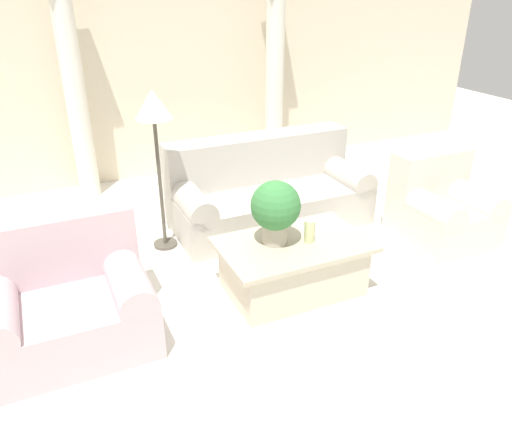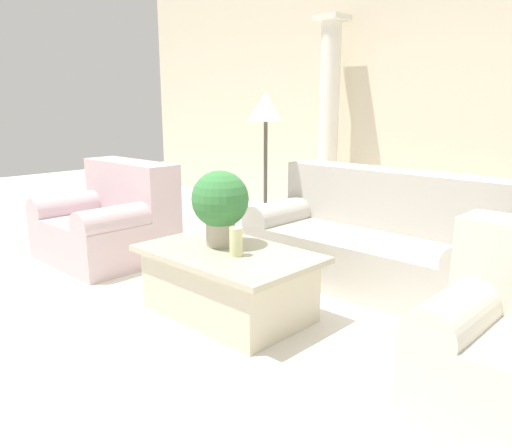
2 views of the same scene
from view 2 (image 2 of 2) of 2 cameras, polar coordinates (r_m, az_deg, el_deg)
The scene contains 9 objects.
ground_plane at distance 3.97m, azimuth 0.78°, elevation -7.62°, with size 16.00×16.00×0.00m, color silver.
wall_back at distance 6.03m, azimuth 19.60°, elevation 14.40°, with size 10.00×0.06×3.20m.
sofa_long at distance 4.21m, azimuth 13.83°, elevation -1.75°, with size 2.06×0.96×0.90m.
loveseat at distance 4.92m, azimuth -16.22°, elevation 0.40°, with size 1.15×0.96×0.90m.
coffee_table at distance 3.47m, azimuth -3.20°, elevation -6.64°, with size 1.23×0.77×0.46m.
potted_plant at distance 3.47m, azimuth -4.12°, elevation 2.44°, with size 0.40×0.40×0.53m.
pillar_candle at distance 3.27m, azimuth -2.30°, elevation -2.04°, with size 0.09×0.09×0.19m.
floor_lamp at distance 4.68m, azimuth 1.12°, elevation 11.98°, with size 0.34×0.34×1.54m.
column_left at distance 6.28m, azimuth 8.30°, elevation 11.73°, with size 0.33×0.33×2.44m.
Camera 2 is at (2.51, -2.71, 1.43)m, focal length 35.00 mm.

